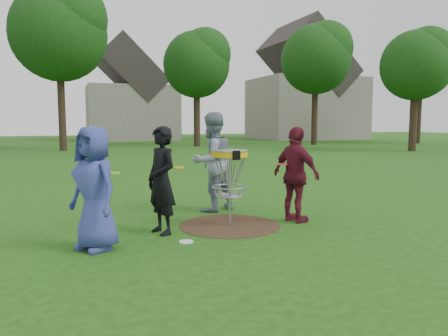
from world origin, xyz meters
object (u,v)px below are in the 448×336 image
object	(u,v)px
player_blue	(94,188)
disc_golf_basket	(230,169)
player_maroon	(296,175)
player_black	(162,180)
player_grey	(212,162)

from	to	relation	value
player_blue	disc_golf_basket	xyz separation A→B (m)	(2.32, 0.69, 0.13)
player_blue	player_maroon	world-z (taller)	player_blue
player_blue	disc_golf_basket	bearing A→B (deg)	74.04
player_black	player_maroon	size ratio (longest dim) A/B	1.01
player_blue	player_black	distance (m)	1.22
player_maroon	disc_golf_basket	world-z (taller)	player_maroon
player_blue	disc_golf_basket	world-z (taller)	player_blue
player_black	disc_golf_basket	distance (m)	1.25
player_maroon	disc_golf_basket	xyz separation A→B (m)	(-1.24, 0.13, 0.14)
player_grey	disc_golf_basket	bearing A→B (deg)	63.01
player_blue	player_grey	distance (m)	3.18
player_blue	player_maroon	distance (m)	3.61
player_grey	disc_golf_basket	distance (m)	1.35
disc_golf_basket	player_blue	bearing A→B (deg)	-163.42
player_grey	player_maroon	world-z (taller)	player_grey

